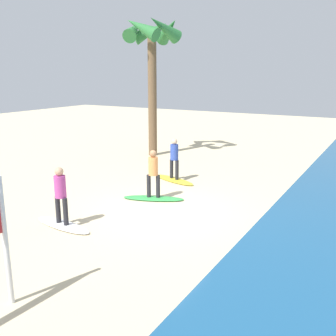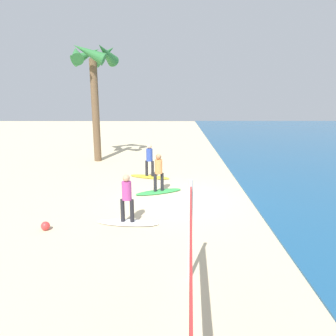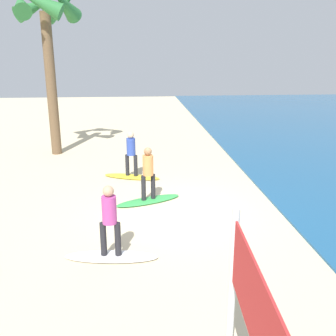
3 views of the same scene
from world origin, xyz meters
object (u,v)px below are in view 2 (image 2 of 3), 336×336
at_px(surfer_white, 127,195).
at_px(beach_ball, 45,226).
at_px(surfer_green, 159,170).
at_px(surfboard_white, 128,223).
at_px(surfer_yellow, 149,158).
at_px(surfboard_green, 159,192).
at_px(surfboard_yellow, 150,177).
at_px(palm_tree, 93,66).

distance_m(surfer_white, beach_ball, 2.80).
xyz_separation_m(surfer_green, surfboard_white, (3.33, -0.95, -0.99)).
height_order(surfer_yellow, surfboard_green, surfer_yellow).
xyz_separation_m(surfboard_green, surfer_green, (0.00, 0.00, 0.99)).
relative_size(surfboard_white, beach_ball, 7.31).
bearing_deg(beach_ball, surfer_white, 100.87).
relative_size(surfboard_green, surfboard_white, 1.00).
bearing_deg(surfboard_yellow, surfboard_white, -75.74).
bearing_deg(surfer_yellow, beach_ball, -25.77).
bearing_deg(surfer_green, surfboard_white, -15.90).
height_order(surfboard_green, beach_ball, beach_ball).
xyz_separation_m(surfboard_yellow, surfboard_white, (5.74, -0.41, 0.00)).
distance_m(surfboard_white, beach_ball, 2.65).
height_order(palm_tree, beach_ball, palm_tree).
relative_size(surfer_green, beach_ball, 5.71).
xyz_separation_m(surfer_green, beach_ball, (3.83, -3.55, -0.89)).
bearing_deg(surfer_green, surfboard_yellow, -167.50).
bearing_deg(surfer_yellow, surfboard_yellow, 0.00).
bearing_deg(palm_tree, surfboard_yellow, 41.85).
bearing_deg(surfboard_yellow, surfer_white, -75.74).
relative_size(surfboard_green, beach_ball, 7.31).
relative_size(surfer_green, palm_tree, 0.23).
bearing_deg(surfer_green, beach_ball, -42.84).
relative_size(surfer_green, surfer_white, 1.00).
distance_m(surfboard_white, surfer_white, 0.99).
bearing_deg(surfboard_yellow, palm_tree, 150.22).
distance_m(palm_tree, beach_ball, 11.47).
height_order(surfer_white, palm_tree, palm_tree).
distance_m(surfboard_yellow, palm_tree, 7.59).
height_order(surfer_yellow, surfer_green, same).
bearing_deg(surfboard_green, surfboard_yellow, 80.12).
distance_m(surfer_white, palm_tree, 11.04).
bearing_deg(beach_ball, surfer_green, 137.16).
xyz_separation_m(surfboard_yellow, beach_ball, (6.24, -3.01, 0.10)).
bearing_deg(surfer_white, surfer_green, 164.10).
xyz_separation_m(surfboard_white, surfer_white, (0.00, 0.00, 0.99)).
bearing_deg(surfboard_yellow, beach_ball, -97.40).
bearing_deg(palm_tree, beach_ball, 2.39).
distance_m(surfboard_green, surfboard_white, 3.46).
relative_size(surfboard_yellow, beach_ball, 7.31).
bearing_deg(surfboard_white, palm_tree, 113.28).
bearing_deg(surfer_yellow, surfer_green, 12.50).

